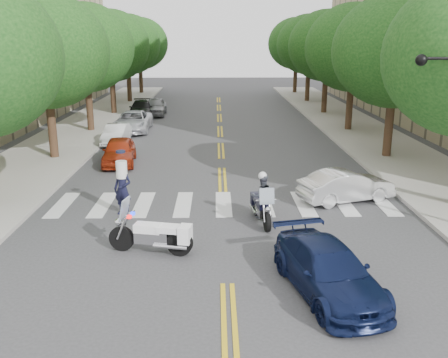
{
  "coord_description": "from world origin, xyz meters",
  "views": [
    {
      "loc": [
        -0.28,
        -11.77,
        6.2
      ],
      "look_at": [
        0.0,
        5.48,
        1.3
      ],
      "focal_mm": 40.0,
      "sensor_mm": 36.0,
      "label": 1
    }
  ],
  "objects_px": {
    "motorcycle_police": "(262,200)",
    "officer_standing": "(123,189)",
    "convertible": "(347,186)",
    "sedan_blue": "(328,270)",
    "motorcycle_parked": "(158,235)"
  },
  "relations": [
    {
      "from": "motorcycle_police",
      "to": "officer_standing",
      "type": "bearing_deg",
      "value": -17.03
    },
    {
      "from": "convertible",
      "to": "sedan_blue",
      "type": "xyz_separation_m",
      "value": [
        -2.32,
        -7.31,
        -0.0
      ]
    },
    {
      "from": "convertible",
      "to": "sedan_blue",
      "type": "bearing_deg",
      "value": 143.06
    },
    {
      "from": "motorcycle_parked",
      "to": "convertible",
      "type": "xyz_separation_m",
      "value": [
        6.84,
        4.85,
        0.04
      ]
    },
    {
      "from": "motorcycle_parked",
      "to": "convertible",
      "type": "relative_size",
      "value": 0.68
    },
    {
      "from": "officer_standing",
      "to": "sedan_blue",
      "type": "height_order",
      "value": "officer_standing"
    },
    {
      "from": "convertible",
      "to": "sedan_blue",
      "type": "relative_size",
      "value": 0.88
    },
    {
      "from": "motorcycle_parked",
      "to": "officer_standing",
      "type": "height_order",
      "value": "officer_standing"
    },
    {
      "from": "officer_standing",
      "to": "convertible",
      "type": "bearing_deg",
      "value": 35.0
    },
    {
      "from": "convertible",
      "to": "motorcycle_parked",
      "type": "bearing_deg",
      "value": 105.98
    },
    {
      "from": "motorcycle_police",
      "to": "sedan_blue",
      "type": "relative_size",
      "value": 0.52
    },
    {
      "from": "motorcycle_parked",
      "to": "officer_standing",
      "type": "relative_size",
      "value": 1.33
    },
    {
      "from": "motorcycle_police",
      "to": "convertible",
      "type": "distance_m",
      "value": 4.19
    },
    {
      "from": "motorcycle_police",
      "to": "convertible",
      "type": "bearing_deg",
      "value": -154.72
    },
    {
      "from": "motorcycle_parked",
      "to": "officer_standing",
      "type": "distance_m",
      "value": 3.82
    }
  ]
}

